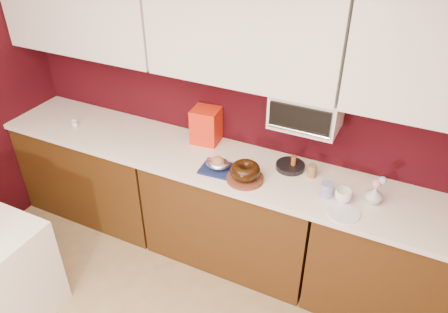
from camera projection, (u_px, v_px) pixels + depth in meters
wall_back at (252, 104)px, 3.22m from camera, size 4.00×0.02×2.50m
base_cabinet_left at (99, 171)px, 3.93m from camera, size 1.31×0.58×0.86m
base_cabinet_center at (233, 213)px, 3.44m from camera, size 1.31×0.58×0.86m
base_cabinet_right at (411, 270)px, 2.96m from camera, size 1.31×0.58×0.86m
countertop at (234, 167)px, 3.19m from camera, size 4.00×0.62×0.04m
upper_cabinet_left at (81, 6)px, 3.25m from camera, size 1.31×0.33×0.70m
upper_cabinet_center at (245, 30)px, 2.77m from camera, size 1.31×0.33×0.70m
toaster_oven at (307, 109)px, 2.88m from camera, size 0.45×0.30×0.25m
toaster_oven_door at (299, 120)px, 2.76m from camera, size 0.40×0.02×0.18m
toaster_oven_handle at (297, 131)px, 2.79m from camera, size 0.42×0.02×0.02m
cake_base at (245, 178)px, 3.02m from camera, size 0.33×0.33×0.02m
bundt_cake at (245, 170)px, 2.98m from camera, size 0.24×0.24×0.09m
navy_towel at (218, 169)px, 3.12m from camera, size 0.25×0.22×0.02m
foil_ham_nest at (218, 163)px, 3.10m from camera, size 0.21×0.19×0.06m
roasted_ham at (218, 161)px, 3.08m from camera, size 0.11×0.10×0.06m
pandoro_box at (206, 126)px, 3.38m from camera, size 0.22×0.21×0.28m
dark_pan at (290, 166)px, 3.13m from camera, size 0.27×0.27×0.04m
coffee_mug at (343, 195)px, 2.80m from camera, size 0.13×0.13×0.11m
blue_jar at (327, 190)px, 2.85m from camera, size 0.10×0.10×0.10m
flower_vase at (374, 194)px, 2.79m from camera, size 0.11×0.11×0.13m
flower_pink at (377, 184)px, 2.74m from camera, size 0.06×0.06×0.06m
flower_blue at (383, 180)px, 2.73m from camera, size 0.05×0.05×0.05m
china_plate at (343, 213)px, 2.72m from camera, size 0.24×0.24×0.01m
amber_bottle at (293, 162)px, 3.11m from camera, size 0.05×0.05×0.11m
paper_cup at (312, 171)px, 3.03m from camera, size 0.08×0.08×0.09m
egg_left at (74, 121)px, 3.68m from camera, size 0.06×0.05×0.04m
egg_right at (75, 125)px, 3.63m from camera, size 0.06×0.06×0.04m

